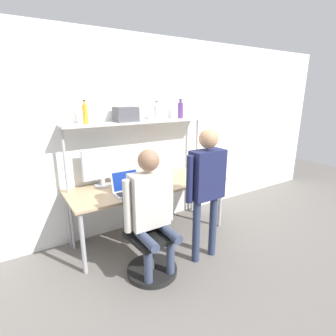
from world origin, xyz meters
The scene contains 14 objects.
ground_plane centered at (0.00, 0.00, 0.00)m, with size 12.00×12.00×0.00m, color slate.
wall_back centered at (0.00, 0.84, 1.35)m, with size 8.00×0.06×2.70m.
desk centered at (0.00, 0.42, 0.71)m, with size 2.13×0.79×0.77m.
shelf_unit centered at (0.00, 0.65, 1.41)m, with size 2.02×0.31×1.59m.
monitor centered at (-0.55, 0.67, 1.04)m, with size 0.50×0.21×0.51m.
laptop centered at (-0.37, 0.29, 0.85)m, with size 0.36×0.26×0.26m.
cell_phone centered at (-0.06, 0.22, 0.78)m, with size 0.07×0.15×0.01m.
office_chair centered at (-0.37, -0.27, 0.29)m, with size 0.56×0.56×0.94m.
person_seated centered at (-0.37, -0.32, 0.84)m, with size 0.58×0.47×1.41m.
person_standing centered at (0.31, -0.40, 1.00)m, with size 0.56×0.21×1.58m.
bottle_clear centered at (0.27, 0.65, 1.69)m, with size 0.09×0.09×0.25m.
bottle_amber centered at (-0.71, 0.65, 1.71)m, with size 0.06×0.06×0.28m.
bottle_purple centered at (0.67, 0.65, 1.71)m, with size 0.08×0.08×0.28m.
storage_box centered at (-0.19, 0.65, 1.68)m, with size 0.29×0.22×0.19m.
Camera 1 is at (-1.56, -2.53, 1.94)m, focal length 28.00 mm.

